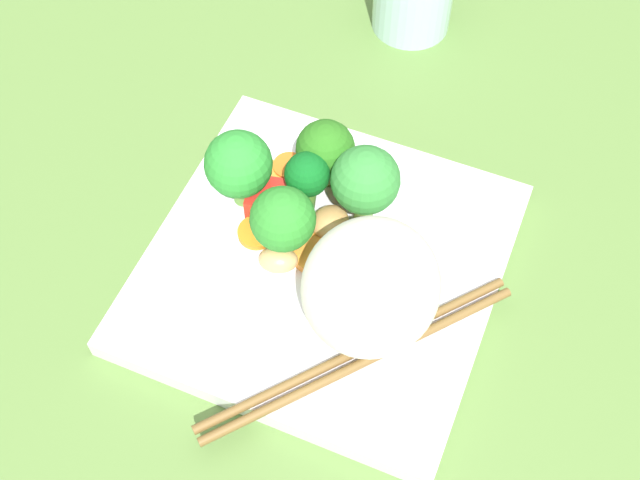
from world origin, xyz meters
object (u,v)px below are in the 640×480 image
object	(u,v)px
square_plate	(324,267)
chopstick_pair	(359,358)
carrot_slice_1	(350,244)
rice_mound	(371,287)
broccoli_floret_1	(307,178)

from	to	relation	value
square_plate	chopstick_pair	xyz separation A→B (cm)	(-5.40, 6.15, 1.16)
square_plate	carrot_slice_1	bearing A→B (deg)	-122.49
rice_mound	chopstick_pair	world-z (taller)	rice_mound
rice_mound	carrot_slice_1	size ratio (longest dim) A/B	3.98
rice_mound	chopstick_pair	distance (cm)	5.18
square_plate	broccoli_floret_1	size ratio (longest dim) A/B	4.29
square_plate	broccoli_floret_1	bearing A→B (deg)	-50.86
broccoli_floret_1	chopstick_pair	xyz separation A→B (cm)	(-8.51, 9.97, -3.29)
chopstick_pair	rice_mound	bearing A→B (deg)	49.60
carrot_slice_1	chopstick_pair	size ratio (longest dim) A/B	0.12
rice_mound	broccoli_floret_1	world-z (taller)	rice_mound
square_plate	chopstick_pair	world-z (taller)	chopstick_pair
square_plate	broccoli_floret_1	world-z (taller)	broccoli_floret_1
rice_mound	carrot_slice_1	bearing A→B (deg)	-54.54
square_plate	rice_mound	xyz separation A→B (cm)	(-4.73, 2.99, 5.21)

